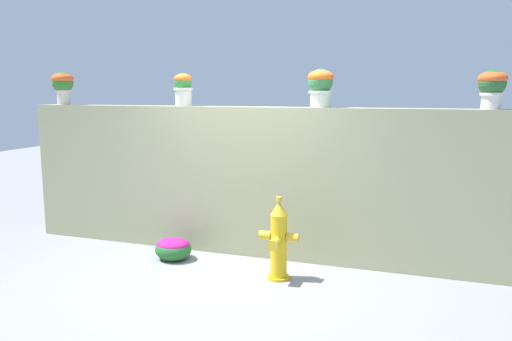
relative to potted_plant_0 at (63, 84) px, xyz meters
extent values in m
plane|color=gray|center=(2.76, -1.03, -2.20)|extent=(24.00, 24.00, 0.00)
cube|color=tan|center=(2.76, 0.03, -1.25)|extent=(6.26, 0.31, 1.90)
cylinder|color=beige|center=(0.00, 0.00, -0.20)|extent=(0.18, 0.18, 0.21)
cylinder|color=beige|center=(0.00, 0.00, -0.11)|extent=(0.21, 0.21, 0.03)
sphere|color=#33752B|center=(0.00, 0.00, 0.01)|extent=(0.29, 0.29, 0.29)
ellipsoid|color=#E85921|center=(0.00, 0.00, 0.07)|extent=(0.31, 0.31, 0.16)
cylinder|color=beige|center=(1.90, 0.00, -0.18)|extent=(0.21, 0.21, 0.24)
cylinder|color=beige|center=(1.90, 0.00, -0.08)|extent=(0.25, 0.25, 0.03)
sphere|color=#308033|center=(1.90, 0.00, 0.01)|extent=(0.23, 0.23, 0.23)
ellipsoid|color=orange|center=(1.90, 0.00, 0.05)|extent=(0.24, 0.24, 0.13)
cylinder|color=beige|center=(3.70, 0.03, -0.20)|extent=(0.24, 0.24, 0.20)
cylinder|color=beige|center=(3.70, 0.03, -0.12)|extent=(0.28, 0.28, 0.03)
sphere|color=#34753A|center=(3.70, 0.03, 0.01)|extent=(0.29, 0.29, 0.29)
ellipsoid|color=orange|center=(3.70, 0.03, 0.06)|extent=(0.31, 0.31, 0.16)
cylinder|color=silver|center=(5.55, 0.00, -0.21)|extent=(0.20, 0.20, 0.18)
cylinder|color=silver|center=(5.55, 0.00, -0.14)|extent=(0.24, 0.24, 0.03)
sphere|color=#2C612F|center=(5.55, 0.00, -0.02)|extent=(0.28, 0.28, 0.28)
ellipsoid|color=#E75B24|center=(5.55, 0.00, 0.03)|extent=(0.30, 0.30, 0.16)
cylinder|color=gold|center=(3.42, -0.71, -2.19)|extent=(0.25, 0.25, 0.03)
cylinder|color=gold|center=(3.42, -0.71, -1.84)|extent=(0.18, 0.18, 0.74)
cone|color=gold|center=(3.42, -0.71, -1.39)|extent=(0.19, 0.19, 0.16)
cylinder|color=gold|center=(3.42, -0.71, -1.28)|extent=(0.06, 0.06, 0.05)
cylinder|color=gold|center=(3.26, -0.71, -1.71)|extent=(0.13, 0.10, 0.10)
cylinder|color=gold|center=(3.58, -0.71, -1.71)|extent=(0.13, 0.10, 0.10)
cylinder|color=gold|center=(3.42, -0.88, -1.75)|extent=(0.12, 0.15, 0.12)
ellipsoid|color=#29672B|center=(1.98, -0.52, -2.08)|extent=(0.46, 0.42, 0.29)
ellipsoid|color=#B01B78|center=(1.98, -0.52, -2.01)|extent=(0.42, 0.37, 0.16)
camera|label=1|loc=(4.91, -5.86, -0.11)|focal=34.80mm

